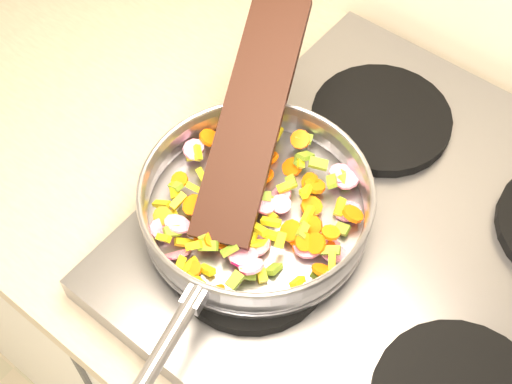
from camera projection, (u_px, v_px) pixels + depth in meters
The scene contains 6 objects.
cooktop at pixel (411, 255), 0.88m from camera, with size 0.60×0.60×0.04m, color #939399.
grate_fl at pixel (251, 259), 0.84m from camera, with size 0.19×0.19×0.02m, color black.
grate_bl at pixel (381, 118), 0.96m from camera, with size 0.19×0.19×0.02m, color black.
saute_pan at pixel (255, 203), 0.84m from camera, with size 0.32×0.48×0.06m.
vegetable_heap at pixel (259, 206), 0.85m from camera, with size 0.26×0.25×0.05m.
wooden_spatula at pixel (252, 115), 0.85m from camera, with size 0.32×0.07×0.01m, color black.
Camera 1 is at (-0.58, 1.20, 1.68)m, focal length 50.00 mm.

